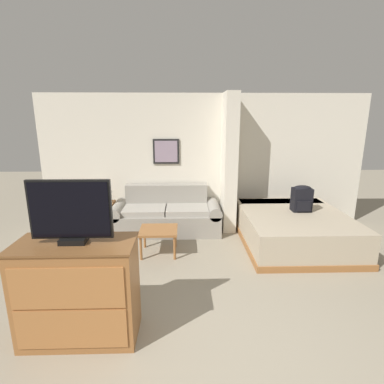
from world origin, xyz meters
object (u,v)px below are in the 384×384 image
at_px(coffee_table, 159,232).
at_px(bed, 293,228).
at_px(tv, 71,212).
at_px(tv_dresser, 79,291).
at_px(table_lamp, 103,188).
at_px(couch, 166,215).
at_px(backpack, 302,198).

height_order(coffee_table, bed, bed).
bearing_deg(tv, tv_dresser, -90.00).
bearing_deg(table_lamp, couch, -1.91).
relative_size(tv_dresser, bed, 0.55).
bearing_deg(coffee_table, bed, 8.48).
xyz_separation_m(couch, tv_dresser, (-0.69, -2.88, 0.20)).
xyz_separation_m(tv_dresser, tv, (0.00, 0.00, 0.81)).
bearing_deg(table_lamp, coffee_table, -42.70).
distance_m(tv, backpack, 3.91).
distance_m(tv_dresser, bed, 3.69).
xyz_separation_m(couch, backpack, (2.40, -0.53, 0.48)).
bearing_deg(table_lamp, tv, -80.36).
bearing_deg(coffee_table, couch, 86.15).
bearing_deg(tv_dresser, bed, 37.14).
xyz_separation_m(coffee_table, tv, (-0.63, -1.88, 0.96)).
xyz_separation_m(tv_dresser, bed, (2.94, 2.23, -0.23)).
distance_m(coffee_table, tv, 2.20).
relative_size(coffee_table, table_lamp, 1.40).
distance_m(tv_dresser, backpack, 3.89).
distance_m(coffee_table, table_lamp, 1.60).
bearing_deg(coffee_table, table_lamp, 137.30).
height_order(coffee_table, table_lamp, table_lamp).
height_order(tv_dresser, tv, tv).
height_order(couch, coffee_table, couch).
bearing_deg(tv_dresser, coffee_table, 71.60).
height_order(coffee_table, backpack, backpack).
bearing_deg(coffee_table, tv, -108.41).
xyz_separation_m(table_lamp, tv, (0.50, -2.91, 0.46)).
relative_size(table_lamp, tv, 0.57).
bearing_deg(backpack, table_lamp, 170.96).
bearing_deg(bed, couch, 163.87).
bearing_deg(couch, bed, -16.13).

